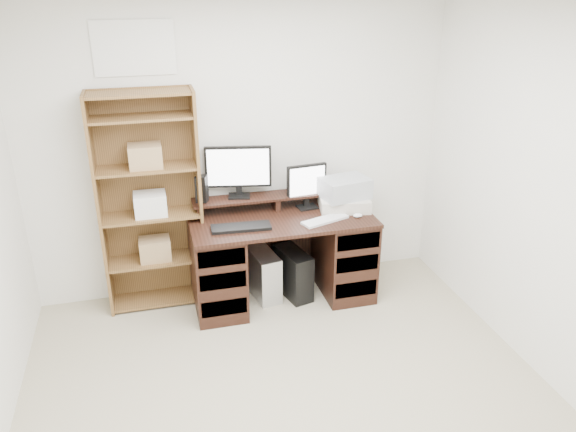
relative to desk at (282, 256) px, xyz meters
name	(u,v)px	position (x,y,z in m)	size (l,w,h in m)	color
room	(310,257)	(-0.26, -1.64, 0.86)	(3.54, 4.04, 2.54)	tan
desk	(282,256)	(0.00, 0.00, 0.00)	(1.50, 0.70, 0.75)	black
riser_shelf	(275,198)	(0.00, 0.21, 0.45)	(1.40, 0.22, 0.12)	black
monitor_wide	(238,169)	(-0.30, 0.25, 0.72)	(0.54, 0.17, 0.43)	black
monitor_small	(307,184)	(0.26, 0.15, 0.57)	(0.35, 0.15, 0.38)	black
speaker	(202,189)	(-0.61, 0.21, 0.59)	(0.09, 0.09, 0.22)	black
keyboard_black	(241,227)	(-0.36, -0.14, 0.37)	(0.47, 0.16, 0.03)	black
keyboard_white	(325,220)	(0.32, -0.16, 0.37)	(0.40, 0.12, 0.02)	silver
mouse	(358,215)	(0.60, -0.16, 0.38)	(0.08, 0.05, 0.03)	silver
printer	(344,203)	(0.56, 0.05, 0.41)	(0.41, 0.31, 0.10)	beige
basket	(345,188)	(0.56, 0.05, 0.55)	(0.39, 0.28, 0.17)	#A3A9AE
tower_silver	(263,274)	(-0.15, 0.06, -0.18)	(0.18, 0.41, 0.41)	#BBBDC2
tower_black	(293,273)	(0.10, 0.01, -0.18)	(0.28, 0.45, 0.42)	black
bookshelf	(150,201)	(-1.03, 0.21, 0.53)	(0.80, 0.30, 1.80)	brown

